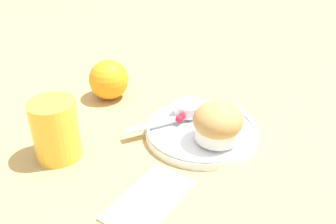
{
  "coord_description": "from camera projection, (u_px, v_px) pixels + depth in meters",
  "views": [
    {
      "loc": [
        -0.5,
        -0.25,
        0.38
      ],
      "look_at": [
        -0.04,
        0.05,
        0.06
      ],
      "focal_mm": 40.0,
      "sensor_mm": 36.0,
      "label": 1
    }
  ],
  "objects": [
    {
      "name": "muffin",
      "position": [
        218.0,
        123.0,
        0.62
      ],
      "size": [
        0.08,
        0.08,
        0.07
      ],
      "color": "silver",
      "rests_on": "plate"
    },
    {
      "name": "cream_ramekin",
      "position": [
        189.0,
        107.0,
        0.7
      ],
      "size": [
        0.05,
        0.05,
        0.02
      ],
      "color": "silver",
      "rests_on": "plate"
    },
    {
      "name": "juice_glass",
      "position": [
        55.0,
        130.0,
        0.6
      ],
      "size": [
        0.08,
        0.08,
        0.1
      ],
      "color": "gold",
      "rests_on": "ground_plane"
    },
    {
      "name": "orange_fruit",
      "position": [
        109.0,
        80.0,
        0.78
      ],
      "size": [
        0.08,
        0.08,
        0.08
      ],
      "color": "orange",
      "rests_on": "ground_plane"
    },
    {
      "name": "berry_pair",
      "position": [
        181.0,
        117.0,
        0.68
      ],
      "size": [
        0.03,
        0.01,
        0.01
      ],
      "color": "#B7192D",
      "rests_on": "plate"
    },
    {
      "name": "ground_plane",
      "position": [
        205.0,
        137.0,
        0.67
      ],
      "size": [
        3.0,
        3.0,
        0.0
      ],
      "primitive_type": "plane",
      "color": "tan"
    },
    {
      "name": "butter_knife",
      "position": [
        175.0,
        119.0,
        0.68
      ],
      "size": [
        0.17,
        0.11,
        0.0
      ],
      "rotation": [
        0.0,
        0.0,
        -0.55
      ],
      "color": "silver",
      "rests_on": "plate"
    },
    {
      "name": "folded_napkin",
      "position": [
        149.0,
        199.0,
        0.53
      ],
      "size": [
        0.14,
        0.08,
        0.01
      ],
      "color": "beige",
      "rests_on": "ground_plane"
    },
    {
      "name": "plate",
      "position": [
        201.0,
        131.0,
        0.67
      ],
      "size": [
        0.2,
        0.2,
        0.02
      ],
      "color": "white",
      "rests_on": "ground_plane"
    }
  ]
}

